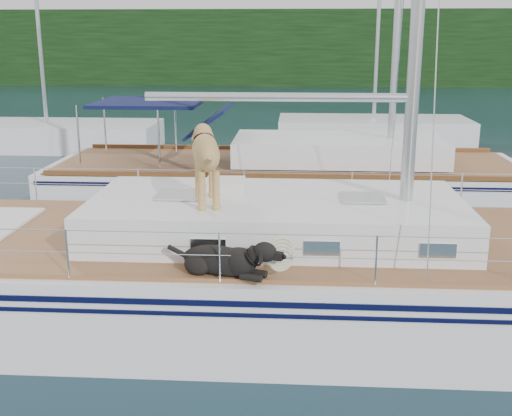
{
  "coord_description": "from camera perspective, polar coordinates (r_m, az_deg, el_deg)",
  "views": [
    {
      "loc": [
        1.07,
        -8.73,
        4.02
      ],
      "look_at": [
        0.5,
        0.2,
        1.6
      ],
      "focal_mm": 45.0,
      "sensor_mm": 36.0,
      "label": 1
    }
  ],
  "objects": [
    {
      "name": "neighbor_sailboat",
      "position": [
        15.23,
        3.11,
        2.23
      ],
      "size": [
        11.0,
        3.5,
        13.3
      ],
      "color": "white",
      "rests_on": "ground"
    },
    {
      "name": "main_sailboat",
      "position": [
        9.39,
        -2.59,
        -5.71
      ],
      "size": [
        12.0,
        3.86,
        14.01
      ],
      "color": "white",
      "rests_on": "ground"
    },
    {
      "name": "ground",
      "position": [
        9.67,
        -3.08,
        -9.46
      ],
      "size": [
        120.0,
        120.0,
        0.0
      ],
      "primitive_type": "plane",
      "color": "black",
      "rests_on": "ground"
    },
    {
      "name": "bg_boat_west",
      "position": [
        24.73,
        -18.02,
        6.08
      ],
      "size": [
        8.0,
        3.0,
        11.65
      ],
      "color": "white",
      "rests_on": "ground"
    },
    {
      "name": "tree_line",
      "position": [
        53.75,
        2.58,
        14.02
      ],
      "size": [
        90.0,
        3.0,
        6.0
      ],
      "primitive_type": "cube",
      "color": "black",
      "rests_on": "ground"
    },
    {
      "name": "bg_boat_center",
      "position": [
        25.16,
        10.37,
        6.73
      ],
      "size": [
        7.2,
        3.0,
        11.65
      ],
      "color": "white",
      "rests_on": "ground"
    },
    {
      "name": "shore_bank",
      "position": [
        55.05,
        2.58,
        11.55
      ],
      "size": [
        92.0,
        1.0,
        1.2
      ],
      "primitive_type": "cube",
      "color": "#595147",
      "rests_on": "ground"
    }
  ]
}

